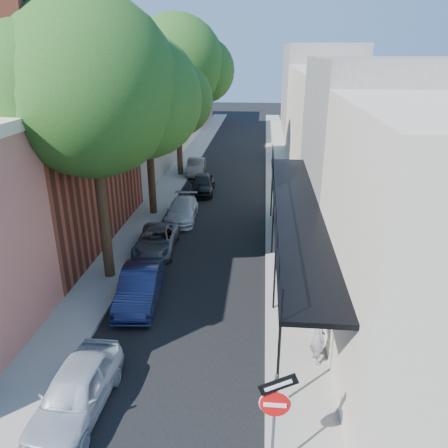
% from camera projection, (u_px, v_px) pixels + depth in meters
% --- Properties ---
extents(road_surface, '(6.00, 64.00, 0.01)m').
position_uv_depth(road_surface, '(231.00, 167.00, 37.38)').
color(road_surface, black).
rests_on(road_surface, ground).
extents(sidewalk_left, '(2.00, 64.00, 0.12)m').
position_uv_depth(sidewalk_left, '(185.00, 165.00, 37.70)').
color(sidewalk_left, gray).
rests_on(sidewalk_left, ground).
extents(sidewalk_right, '(2.00, 64.00, 0.12)m').
position_uv_depth(sidewalk_right, '(278.00, 167.00, 37.03)').
color(sidewalk_right, gray).
rests_on(sidewalk_right, ground).
extents(buildings_left, '(10.10, 59.10, 12.00)m').
position_uv_depth(buildings_left, '(115.00, 108.00, 35.19)').
color(buildings_left, '#C06D62').
rests_on(buildings_left, ground).
extents(buildings_right, '(9.80, 55.00, 10.00)m').
position_uv_depth(buildings_right, '(344.00, 117.00, 34.52)').
color(buildings_right, beige).
rests_on(buildings_right, ground).
extents(sign_post, '(0.89, 0.17, 2.99)m').
position_uv_depth(sign_post, '(275.00, 408.00, 9.51)').
color(sign_post, '#595B60').
rests_on(sign_post, ground).
extents(oak_near, '(7.48, 6.80, 11.42)m').
position_uv_depth(oak_near, '(104.00, 91.00, 16.49)').
color(oak_near, '#312013').
rests_on(oak_near, ground).
extents(oak_mid, '(6.60, 6.00, 10.20)m').
position_uv_depth(oak_mid, '(154.00, 94.00, 24.17)').
color(oak_mid, '#312013').
rests_on(oak_mid, ground).
extents(oak_far, '(7.70, 7.00, 11.90)m').
position_uv_depth(oak_far, '(183.00, 66.00, 32.08)').
color(oak_far, '#312013').
rests_on(oak_far, ground).
extents(parked_car_a, '(1.70, 3.99, 1.35)m').
position_uv_depth(parked_car_a, '(76.00, 391.00, 11.87)').
color(parked_car_a, silver).
rests_on(parked_car_a, ground).
extents(parked_car_b, '(1.80, 4.21, 1.35)m').
position_uv_depth(parked_car_b, '(140.00, 287.00, 17.10)').
color(parked_car_b, '#141C3F').
rests_on(parked_car_b, ground).
extents(parked_car_c, '(2.11, 4.17, 1.13)m').
position_uv_depth(parked_car_c, '(156.00, 240.00, 21.53)').
color(parked_car_c, '#53555A').
rests_on(parked_car_c, ground).
extents(parked_car_d, '(1.85, 4.14, 1.18)m').
position_uv_depth(parked_car_d, '(182.00, 210.00, 25.52)').
color(parked_car_d, silver).
rests_on(parked_car_d, ground).
extents(parked_car_e, '(1.76, 3.96, 1.32)m').
position_uv_depth(parked_car_e, '(203.00, 184.00, 30.36)').
color(parked_car_e, black).
rests_on(parked_car_e, ground).
extents(parked_car_f, '(1.49, 3.82, 1.24)m').
position_uv_depth(parked_car_f, '(196.00, 167.00, 34.95)').
color(parked_car_f, '#676257').
rests_on(parked_car_f, ground).
extents(pedestrian, '(0.62, 0.76, 1.80)m').
position_uv_depth(pedestrian, '(318.00, 337.00, 13.52)').
color(pedestrian, slate).
rests_on(pedestrian, sidewalk_right).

